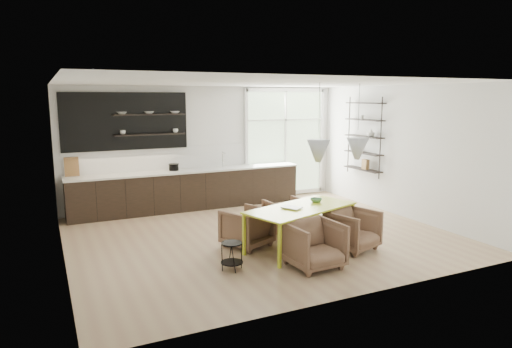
% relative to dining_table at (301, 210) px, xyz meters
% --- Properties ---
extents(room, '(7.02, 6.01, 2.91)m').
position_rel_dining_table_xyz_m(room, '(0.26, 2.06, 0.77)').
color(room, tan).
rests_on(room, ground).
extents(kitchen_run, '(5.54, 0.69, 2.75)m').
position_rel_dining_table_xyz_m(kitchen_run, '(-1.01, 3.65, -0.10)').
color(kitchen_run, black).
rests_on(kitchen_run, ground).
extents(right_shelving, '(0.26, 1.22, 1.90)m').
position_rel_dining_table_xyz_m(right_shelving, '(3.04, 2.14, 0.96)').
color(right_shelving, black).
rests_on(right_shelving, ground).
extents(dining_table, '(2.22, 1.51, 0.74)m').
position_rel_dining_table_xyz_m(dining_table, '(0.00, 0.00, 0.00)').
color(dining_table, '#CCD925').
rests_on(dining_table, ground).
extents(armchair_back_left, '(0.98, 0.99, 0.69)m').
position_rel_dining_table_xyz_m(armchair_back_left, '(-0.82, 0.51, -0.35)').
color(armchair_back_left, brown).
rests_on(armchair_back_left, ground).
extents(armchair_back_right, '(0.80, 0.82, 0.69)m').
position_rel_dining_table_xyz_m(armchair_back_right, '(0.20, 0.84, -0.35)').
color(armchair_back_right, brown).
rests_on(armchair_back_right, ground).
extents(armchair_front_left, '(0.82, 0.85, 0.73)m').
position_rel_dining_table_xyz_m(armchair_front_left, '(-0.29, -0.89, -0.33)').
color(armchair_front_left, brown).
rests_on(armchair_front_left, ground).
extents(armchair_front_right, '(0.95, 0.96, 0.70)m').
position_rel_dining_table_xyz_m(armchair_front_right, '(0.79, -0.45, -0.34)').
color(armchair_front_right, brown).
rests_on(armchair_front_right, ground).
extents(wire_stool, '(0.35, 0.35, 0.44)m').
position_rel_dining_table_xyz_m(wire_stool, '(-1.49, -0.44, -0.41)').
color(wire_stool, black).
rests_on(wire_stool, ground).
extents(table_book, '(0.36, 0.39, 0.03)m').
position_rel_dining_table_xyz_m(table_book, '(-0.30, -0.08, 0.07)').
color(table_book, white).
rests_on(table_book, dining_table).
extents(table_bowl, '(0.27, 0.27, 0.07)m').
position_rel_dining_table_xyz_m(table_bowl, '(0.45, 0.23, 0.08)').
color(table_bowl, '#4A7B52').
rests_on(table_bowl, dining_table).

